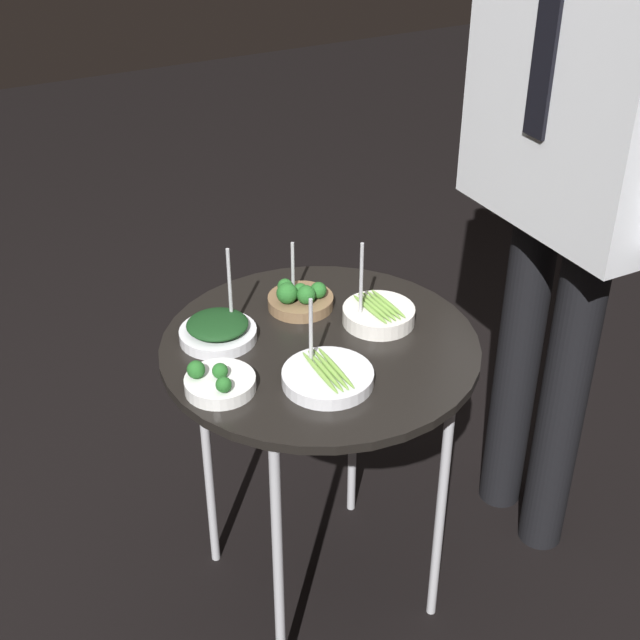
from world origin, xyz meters
TOP-DOWN VIEW (x-y plane):
  - ground_plane at (0.00, 0.00)m, footprint 8.00×8.00m
  - serving_cart at (0.00, 0.00)m, footprint 0.60×0.60m
  - bowl_asparagus_mid_left at (0.12, -0.05)m, footprint 0.16×0.16m
  - bowl_asparagus_center at (-0.01, 0.13)m, footprint 0.14×0.14m
  - bowl_broccoli_mid_right at (-0.13, 0.02)m, footprint 0.13×0.13m
  - bowl_broccoli_front_left at (0.05, -0.22)m, footprint 0.12×0.12m
  - bowl_spinach_back_left at (-0.10, -0.16)m, footprint 0.14×0.14m
  - waiter_figure at (0.03, 0.53)m, footprint 0.60×0.22m

SIDE VIEW (x-z plane):
  - ground_plane at x=0.00m, z-range 0.00..0.00m
  - serving_cart at x=0.00m, z-range 0.27..0.92m
  - bowl_asparagus_mid_left at x=0.12m, z-range 0.59..0.74m
  - bowl_broccoli_front_left at x=0.05m, z-range 0.64..0.70m
  - bowl_asparagus_center at x=-0.01m, z-range 0.58..0.76m
  - bowl_spinach_back_left at x=-0.10m, z-range 0.58..0.76m
  - bowl_broccoli_mid_right at x=-0.13m, z-range 0.61..0.74m
  - waiter_figure at x=0.03m, z-range 0.22..1.83m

